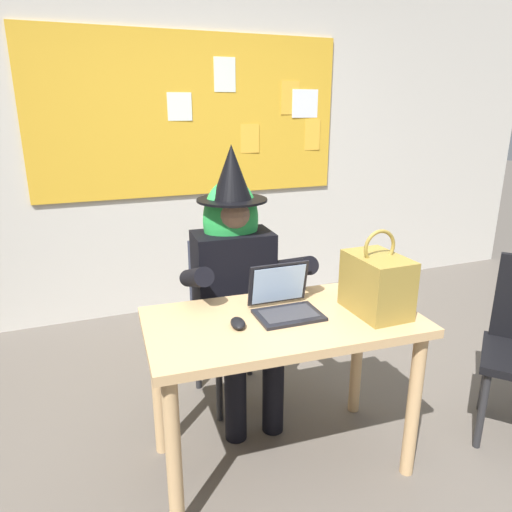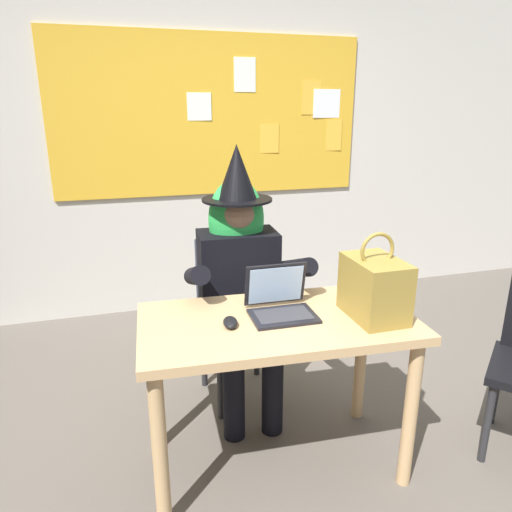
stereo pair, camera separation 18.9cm
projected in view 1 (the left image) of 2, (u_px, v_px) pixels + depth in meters
The scene contains 8 objects.
ground_plane at pixel (316, 469), 2.21m from camera, with size 24.00×24.00×0.00m, color #5B544C.
wall_back_bulletin at pixel (191, 132), 3.68m from camera, with size 6.69×2.22×2.84m.
desk_main at pixel (283, 342), 2.08m from camera, with size 1.22×0.69×0.75m.
chair_at_desk at pixel (229, 309), 2.69m from camera, with size 0.45×0.45×0.91m.
person_costumed at pixel (236, 269), 2.50m from camera, with size 0.62×0.66×1.44m.
laptop at pixel (285, 302), 2.08m from camera, with size 0.29×0.25×0.21m.
computer_mouse at pixel (238, 323), 1.95m from camera, with size 0.06×0.10×0.03m, color black.
handbag at pixel (377, 284), 2.06m from camera, with size 0.20×0.30×0.38m.
Camera 1 is at (-0.92, -1.58, 1.62)m, focal length 33.16 mm.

